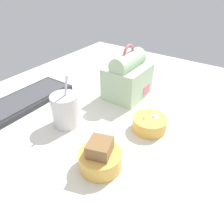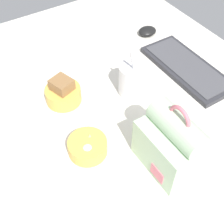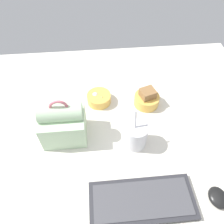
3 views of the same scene
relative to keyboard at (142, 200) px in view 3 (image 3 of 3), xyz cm
name	(u,v)px [view 3 (image 3 of 3)]	position (x,y,z in cm)	size (l,w,h in cm)	color
desk_surface	(112,128)	(6.92, -30.98, -2.02)	(140.00, 110.00, 2.00)	silver
keyboard	(142,200)	(0.00, 0.00, 0.00)	(34.20, 14.74, 2.10)	#2D2D33
lunch_bag	(63,123)	(25.67, -28.70, 6.80)	(16.50, 13.84, 20.41)	#B7D6AD
soup_cup	(136,135)	(-1.20, -22.36, 4.47)	(8.57, 8.57, 17.52)	silver
bento_bowl_sandwich	(147,99)	(-9.61, -42.42, 2.12)	(11.04, 11.04, 8.41)	#EAB24C
bento_bowl_snacks	(99,98)	(11.46, -45.62, 1.23)	(10.64, 10.64, 5.03)	#EAB24C
computer_mouse	(218,197)	(-24.83, 1.45, 0.39)	(6.05, 7.29, 2.81)	black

